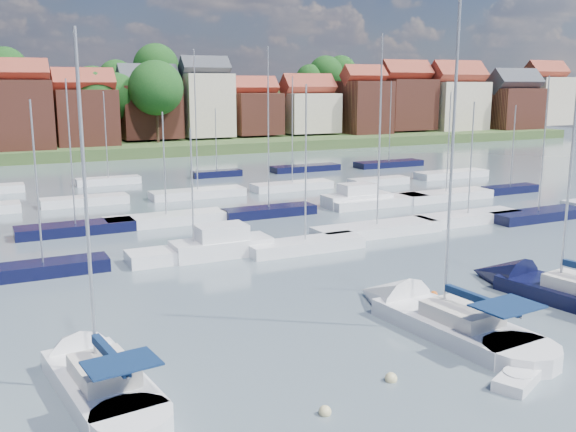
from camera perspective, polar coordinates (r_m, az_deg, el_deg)
ground at (r=65.78m, az=-7.63°, el=1.11°), size 260.00×260.00×0.00m
sailboat_left at (r=27.99m, az=-17.07°, el=-13.24°), size 4.23×11.38×15.13m
sailboat_centre at (r=33.73m, az=12.25°, el=-8.65°), size 4.60×13.12×17.41m
sailboat_navy at (r=39.93m, az=21.80°, el=-6.02°), size 4.93×12.30×16.56m
tender at (r=28.31m, az=19.81°, el=-13.42°), size 2.98×2.29×0.58m
buoy_b at (r=24.67m, az=3.30°, el=-17.19°), size 0.48×0.48×0.48m
buoy_c at (r=27.36m, az=9.14°, el=-14.27°), size 0.52×0.52×0.52m
buoy_d at (r=30.37m, az=18.90°, el=-12.07°), size 0.47×0.47×0.47m
buoy_e at (r=37.82m, az=12.82°, el=-6.99°), size 0.45×0.45×0.45m
marina_field at (r=61.86m, az=-4.53°, el=0.92°), size 79.62×41.41×15.93m
far_shore_town at (r=155.89m, az=-17.95°, el=8.39°), size 212.46×90.00×22.27m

